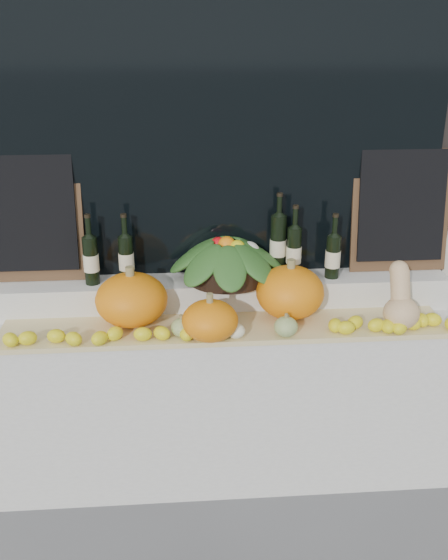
# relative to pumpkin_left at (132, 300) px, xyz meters

# --- Properties ---
(storefront_facade) EXTENTS (7.00, 0.94, 4.50)m
(storefront_facade) POSITION_rel_pumpkin_left_xyz_m (0.43, 0.78, 1.22)
(storefront_facade) COLOR beige
(storefront_facade) RESTS_ON ground
(display_sill) EXTENTS (2.30, 0.55, 0.88)m
(display_sill) POSITION_rel_pumpkin_left_xyz_m (0.43, 0.06, -0.59)
(display_sill) COLOR silver
(display_sill) RESTS_ON ground
(rear_tier) EXTENTS (2.30, 0.25, 0.16)m
(rear_tier) POSITION_rel_pumpkin_left_xyz_m (0.43, 0.21, -0.07)
(rear_tier) COLOR silver
(rear_tier) RESTS_ON display_sill
(straw_bedding) EXTENTS (2.10, 0.32, 0.02)m
(straw_bedding) POSITION_rel_pumpkin_left_xyz_m (0.43, -0.06, -0.14)
(straw_bedding) COLOR tan
(straw_bedding) RESTS_ON display_sill
(pumpkin_left) EXTENTS (0.39, 0.39, 0.25)m
(pumpkin_left) POSITION_rel_pumpkin_left_xyz_m (0.00, 0.00, 0.00)
(pumpkin_left) COLOR orange
(pumpkin_left) RESTS_ON straw_bedding
(pumpkin_right) EXTENTS (0.42, 0.42, 0.25)m
(pumpkin_right) POSITION_rel_pumpkin_left_xyz_m (0.76, 0.02, 0.00)
(pumpkin_right) COLOR orange
(pumpkin_right) RESTS_ON straw_bedding
(pumpkin_center) EXTENTS (0.30, 0.30, 0.18)m
(pumpkin_center) POSITION_rel_pumpkin_left_xyz_m (0.36, -0.18, -0.03)
(pumpkin_center) COLOR orange
(pumpkin_center) RESTS_ON straw_bedding
(butternut_squash) EXTENTS (0.17, 0.22, 0.30)m
(butternut_squash) POSITION_rel_pumpkin_left_xyz_m (1.25, -0.12, -0.01)
(butternut_squash) COLOR #D8AF7F
(butternut_squash) RESTS_ON straw_bedding
(decorative_gourds) EXTENTS (0.58, 0.14, 0.15)m
(decorative_gourds) POSITION_rel_pumpkin_left_xyz_m (0.50, -0.17, -0.07)
(decorative_gourds) COLOR #3B6F21
(decorative_gourds) RESTS_ON straw_bedding
(lemon_heap) EXTENTS (2.20, 0.16, 0.06)m
(lemon_heap) POSITION_rel_pumpkin_left_xyz_m (0.43, -0.17, -0.09)
(lemon_heap) COLOR yellow
(lemon_heap) RESTS_ON straw_bedding
(produce_bowl) EXTENTS (0.61, 0.61, 0.23)m
(produce_bowl) POSITION_rel_pumpkin_left_xyz_m (0.46, 0.20, 0.12)
(produce_bowl) COLOR black
(produce_bowl) RESTS_ON rear_tier
(wine_bottle_far_left) EXTENTS (0.08, 0.08, 0.35)m
(wine_bottle_far_left) POSITION_rel_pumpkin_left_xyz_m (-0.20, 0.19, 0.14)
(wine_bottle_far_left) COLOR black
(wine_bottle_far_left) RESTS_ON rear_tier
(wine_bottle_near_left) EXTENTS (0.08, 0.08, 0.35)m
(wine_bottle_near_left) POSITION_rel_pumpkin_left_xyz_m (-0.03, 0.20, 0.13)
(wine_bottle_near_left) COLOR black
(wine_bottle_near_left) RESTS_ON rear_tier
(wine_bottle_tall) EXTENTS (0.08, 0.08, 0.43)m
(wine_bottle_tall) POSITION_rel_pumpkin_left_xyz_m (0.73, 0.24, 0.17)
(wine_bottle_tall) COLOR black
(wine_bottle_tall) RESTS_ON rear_tier
(wine_bottle_near_right) EXTENTS (0.08, 0.08, 0.37)m
(wine_bottle_near_right) POSITION_rel_pumpkin_left_xyz_m (0.80, 0.20, 0.15)
(wine_bottle_near_right) COLOR black
(wine_bottle_near_right) RESTS_ON rear_tier
(wine_bottle_far_right) EXTENTS (0.08, 0.08, 0.33)m
(wine_bottle_far_right) POSITION_rel_pumpkin_left_xyz_m (0.99, 0.18, 0.12)
(wine_bottle_far_right) COLOR black
(wine_bottle_far_right) RESTS_ON rear_tier
(chalkboard_left) EXTENTS (0.50, 0.11, 0.62)m
(chalkboard_left) POSITION_rel_pumpkin_left_xyz_m (-0.49, 0.28, 0.33)
(chalkboard_left) COLOR #4C331E
(chalkboard_left) RESTS_ON rear_tier
(chalkboard_right) EXTENTS (0.50, 0.11, 0.62)m
(chalkboard_right) POSITION_rel_pumpkin_left_xyz_m (1.35, 0.28, 0.33)
(chalkboard_right) COLOR #4C331E
(chalkboard_right) RESTS_ON rear_tier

